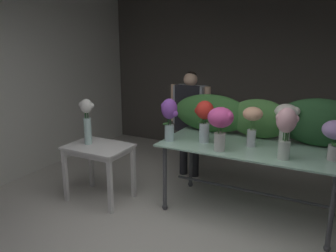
{
  "coord_description": "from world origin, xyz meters",
  "views": [
    {
      "loc": [
        1.38,
        -2.36,
        2.09
      ],
      "look_at": [
        -0.5,
        1.21,
        1.02
      ],
      "focal_mm": 37.14,
      "sensor_mm": 36.0,
      "label": 1
    }
  ],
  "objects": [
    {
      "name": "vase_violet_carnations",
      "position": [
        -0.47,
        1.19,
        1.16
      ],
      "size": [
        0.22,
        0.19,
        0.51
      ],
      "color": "silver",
      "rests_on": "display_table_glass"
    },
    {
      "name": "vase_white_roses_tall",
      "position": [
        -1.5,
        0.93,
        1.07
      ],
      "size": [
        0.2,
        0.16,
        0.58
      ],
      "color": "silver",
      "rests_on": "side_table_white"
    },
    {
      "name": "display_table_glass",
      "position": [
        0.45,
        1.44,
        0.73
      ],
      "size": [
        2.03,
        0.97,
        0.85
      ],
      "color": "#A6D4BB",
      "rests_on": "ground"
    },
    {
      "name": "vase_ivory_stock",
      "position": [
        0.79,
        1.64,
        1.17
      ],
      "size": [
        0.28,
        0.25,
        0.49
      ],
      "color": "silver",
      "rests_on": "display_table_glass"
    },
    {
      "name": "wall_left",
      "position": [
        -2.92,
        1.81,
        1.43
      ],
      "size": [
        0.12,
        3.75,
        2.86
      ],
      "primitive_type": "cube",
      "color": "silver",
      "rests_on": "ground"
    },
    {
      "name": "florist",
      "position": [
        -0.65,
        2.19,
        0.98
      ],
      "size": [
        0.62,
        0.24,
        1.58
      ],
      "color": "#232328",
      "rests_on": "ground"
    },
    {
      "name": "vase_fuchsia_freesia",
      "position": [
        0.19,
        1.12,
        1.17
      ],
      "size": [
        0.29,
        0.28,
        0.49
      ],
      "color": "silver",
      "rests_on": "display_table_glass"
    },
    {
      "name": "foliage_backdrop",
      "position": [
        0.51,
        1.81,
        1.11
      ],
      "size": [
        2.31,
        0.32,
        0.55
      ],
      "color": "#387033",
      "rests_on": "display_table_glass"
    },
    {
      "name": "vase_blush_ranunculus",
      "position": [
        0.86,
        1.17,
        1.18
      ],
      "size": [
        0.22,
        0.2,
        0.54
      ],
      "color": "silver",
      "rests_on": "display_table_glass"
    },
    {
      "name": "wall_back",
      "position": [
        0.0,
        3.63,
        1.43
      ],
      "size": [
        5.83,
        0.12,
        2.86
      ],
      "primitive_type": "cube",
      "color": "#4C4742",
      "rests_on": "ground"
    },
    {
      "name": "vase_scarlet_hydrangea",
      "position": [
        -0.08,
        1.33,
        1.15
      ],
      "size": [
        0.24,
        0.21,
        0.5
      ],
      "color": "silver",
      "rests_on": "display_table_glass"
    },
    {
      "name": "vase_lilac_tulips",
      "position": [
        1.32,
        1.38,
        1.13
      ],
      "size": [
        0.3,
        0.27,
        0.41
      ],
      "color": "silver",
      "rests_on": "display_table_glass"
    },
    {
      "name": "ground_plane",
      "position": [
        0.0,
        1.81,
        0.0
      ],
      "size": [
        7.98,
        7.98,
        0.0
      ],
      "primitive_type": "plane",
      "color": "beige"
    },
    {
      "name": "vase_peach_roses",
      "position": [
        0.45,
        1.43,
        1.15
      ],
      "size": [
        0.22,
        0.22,
        0.46
      ],
      "color": "silver",
      "rests_on": "display_table_glass"
    },
    {
      "name": "side_table_white",
      "position": [
        -1.35,
        0.92,
        0.63
      ],
      "size": [
        0.79,
        0.58,
        0.73
      ],
      "color": "white",
      "rests_on": "ground"
    }
  ]
}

